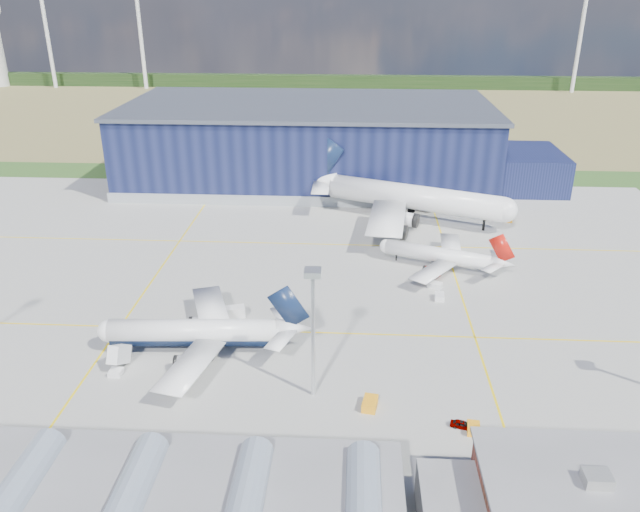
# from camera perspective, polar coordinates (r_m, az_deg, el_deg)

# --- Properties ---
(ground) EXTENTS (600.00, 600.00, 0.00)m
(ground) POSITION_cam_1_polar(r_m,az_deg,el_deg) (132.56, -4.06, -4.69)
(ground) COLOR #29501E
(ground) RESTS_ON ground
(apron) EXTENTS (220.00, 160.00, 0.08)m
(apron) POSITION_cam_1_polar(r_m,az_deg,el_deg) (141.35, -3.56, -2.75)
(apron) COLOR gray
(apron) RESTS_ON ground
(farmland) EXTENTS (600.00, 220.00, 0.01)m
(farmland) POSITION_cam_1_polar(r_m,az_deg,el_deg) (341.77, 0.57, 13.13)
(farmland) COLOR olive
(farmland) RESTS_ON ground
(treeline) EXTENTS (600.00, 8.00, 8.00)m
(treeline) POSITION_cam_1_polar(r_m,az_deg,el_deg) (420.00, 1.13, 15.67)
(treeline) COLOR black
(treeline) RESTS_ON ground
(horizon_dressing) EXTENTS (440.20, 18.00, 70.00)m
(horizon_dressing) POSITION_cam_1_polar(r_m,az_deg,el_deg) (460.28, -24.78, 18.14)
(horizon_dressing) COLOR silver
(horizon_dressing) RESTS_ON ground
(hangar) EXTENTS (145.00, 62.00, 26.10)m
(hangar) POSITION_cam_1_polar(r_m,az_deg,el_deg) (216.92, -0.29, 10.05)
(hangar) COLOR #101738
(hangar) RESTS_ON ground
(light_mast_center) EXTENTS (2.60, 2.60, 23.00)m
(light_mast_center) POSITION_cam_1_polar(r_m,az_deg,el_deg) (98.05, -0.65, -5.27)
(light_mast_center) COLOR silver
(light_mast_center) RESTS_ON ground
(airliner_navy) EXTENTS (42.05, 41.23, 13.03)m
(airliner_navy) POSITION_cam_1_polar(r_m,az_deg,el_deg) (116.63, -11.52, -5.75)
(airliner_navy) COLOR white
(airliner_navy) RESTS_ON ground
(airliner_red) EXTENTS (42.14, 41.72, 10.72)m
(airliner_red) POSITION_cam_1_polar(r_m,az_deg,el_deg) (150.49, 10.80, 0.79)
(airliner_red) COLOR white
(airliner_red) RESTS_ON ground
(airliner_widebody) EXTENTS (83.65, 82.88, 21.06)m
(airliner_widebody) POSITION_cam_1_polar(r_m,az_deg,el_deg) (179.24, 8.69, 6.45)
(airliner_widebody) COLOR white
(airliner_widebody) RESTS_ON ground
(gse_tug_a) EXTENTS (2.84, 4.00, 1.53)m
(gse_tug_a) POSITION_cam_1_polar(r_m,az_deg,el_deg) (103.46, 4.59, -13.32)
(gse_tug_a) COLOR orange
(gse_tug_a) RESTS_ON ground
(gse_tug_b) EXTENTS (2.23, 3.05, 1.23)m
(gse_tug_b) POSITION_cam_1_polar(r_m,az_deg,el_deg) (101.33, 13.85, -15.08)
(gse_tug_b) COLOR orange
(gse_tug_b) RESTS_ON ground
(gse_van_a) EXTENTS (5.75, 3.73, 2.32)m
(gse_van_a) POSITION_cam_1_polar(r_m,az_deg,el_deg) (129.11, -8.07, -5.13)
(gse_van_a) COLOR silver
(gse_van_a) RESTS_ON ground
(gse_cart_a) EXTENTS (2.23, 3.17, 1.31)m
(gse_cart_a) POSITION_cam_1_polar(r_m,az_deg,el_deg) (137.48, 10.86, -3.68)
(gse_cart_a) COLOR silver
(gse_cart_a) RESTS_ON ground
(gse_tug_c) EXTENTS (2.54, 3.64, 1.49)m
(gse_tug_c) POSITION_cam_1_polar(r_m,az_deg,el_deg) (187.27, 16.82, 3.29)
(gse_tug_c) COLOR orange
(gse_tug_c) RESTS_ON ground
(gse_cart_b) EXTENTS (3.63, 3.14, 1.32)m
(gse_cart_b) POSITION_cam_1_polar(r_m,az_deg,el_deg) (142.37, 10.45, -2.64)
(gse_cart_b) COLOR silver
(gse_cart_b) RESTS_ON ground
(airstair) EXTENTS (2.65, 5.29, 3.25)m
(airstair) POSITION_cam_1_polar(r_m,az_deg,el_deg) (117.72, -17.82, -8.96)
(airstair) COLOR silver
(airstair) RESTS_ON ground
(car_a) EXTENTS (3.89, 2.33, 1.24)m
(car_a) POSITION_cam_1_polar(r_m,az_deg,el_deg) (101.72, 12.87, -14.79)
(car_a) COLOR #99999E
(car_a) RESTS_ON ground
(car_b) EXTENTS (3.98, 1.81, 1.27)m
(car_b) POSITION_cam_1_polar(r_m,az_deg,el_deg) (116.82, -10.59, -8.97)
(car_b) COLOR #99999E
(car_b) RESTS_ON ground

